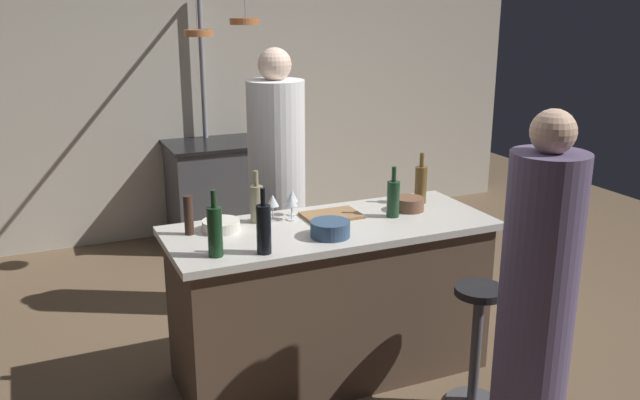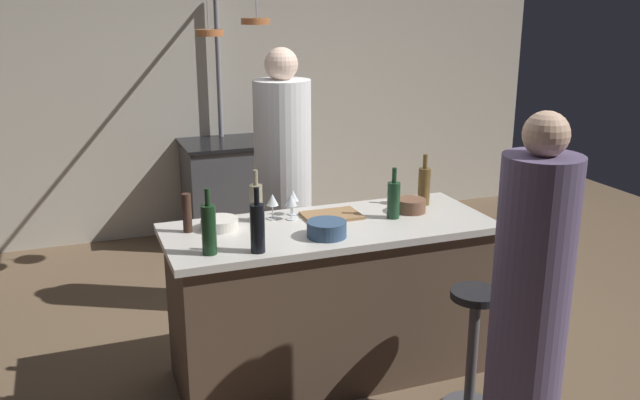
% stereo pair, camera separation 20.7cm
% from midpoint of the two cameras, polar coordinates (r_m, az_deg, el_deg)
% --- Properties ---
extents(ground_plane, '(9.00, 9.00, 0.00)m').
position_cam_midpoint_polar(ground_plane, '(4.12, -0.62, -14.03)').
color(ground_plane, brown).
extents(back_wall, '(6.40, 0.16, 2.60)m').
position_cam_midpoint_polar(back_wall, '(6.32, -10.97, 9.02)').
color(back_wall, beige).
rests_on(back_wall, ground_plane).
extents(kitchen_island, '(1.80, 0.72, 0.90)m').
position_cam_midpoint_polar(kitchen_island, '(3.91, -0.64, -8.31)').
color(kitchen_island, brown).
rests_on(kitchen_island, ground_plane).
extents(stove_range, '(0.80, 0.64, 0.89)m').
position_cam_midpoint_polar(stove_range, '(6.11, -9.68, 0.64)').
color(stove_range, '#47474C').
rests_on(stove_range, ground_plane).
extents(chef, '(0.38, 0.38, 1.79)m').
position_cam_midpoint_polar(chef, '(4.60, -4.89, 0.54)').
color(chef, white).
rests_on(chef, ground_plane).
extents(bar_stool_right, '(0.28, 0.28, 0.68)m').
position_cam_midpoint_polar(bar_stool_right, '(3.70, 11.31, -11.49)').
color(bar_stool_right, '#4C4C51').
rests_on(bar_stool_right, ground_plane).
extents(guest_right, '(0.35, 0.35, 1.65)m').
position_cam_midpoint_polar(guest_right, '(3.28, 15.87, -8.09)').
color(guest_right, '#594C6B').
rests_on(guest_right, ground_plane).
extents(overhead_pot_rack, '(0.56, 1.29, 2.17)m').
position_cam_midpoint_polar(overhead_pot_rack, '(5.60, -9.94, 11.08)').
color(overhead_pot_rack, gray).
rests_on(overhead_pot_rack, ground_plane).
extents(cutting_board, '(0.32, 0.22, 0.02)m').
position_cam_midpoint_polar(cutting_board, '(3.87, -0.56, -1.30)').
color(cutting_board, '#997047').
rests_on(cutting_board, kitchen_island).
extents(pepper_mill, '(0.05, 0.05, 0.21)m').
position_cam_midpoint_polar(pepper_mill, '(3.64, -12.50, -1.26)').
color(pepper_mill, '#382319').
rests_on(pepper_mill, kitchen_island).
extents(wine_bottle_dark, '(0.07, 0.07, 0.33)m').
position_cam_midpoint_polar(wine_bottle_dark, '(3.31, -6.50, -2.36)').
color(wine_bottle_dark, black).
rests_on(wine_bottle_dark, kitchen_island).
extents(wine_bottle_green, '(0.07, 0.07, 0.29)m').
position_cam_midpoint_polar(wine_bottle_green, '(3.86, 4.59, 0.16)').
color(wine_bottle_green, '#193D23').
rests_on(wine_bottle_green, kitchen_island).
extents(wine_bottle_amber, '(0.07, 0.07, 0.31)m').
position_cam_midpoint_polar(wine_bottle_amber, '(4.14, 6.98, 1.34)').
color(wine_bottle_amber, brown).
rests_on(wine_bottle_amber, kitchen_island).
extents(wine_bottle_white, '(0.07, 0.07, 0.29)m').
position_cam_midpoint_polar(wine_bottle_white, '(3.78, -6.87, -0.25)').
color(wine_bottle_white, gray).
rests_on(wine_bottle_white, kitchen_island).
extents(wine_bottle_red, '(0.07, 0.07, 0.33)m').
position_cam_midpoint_polar(wine_bottle_red, '(3.31, -10.53, -2.53)').
color(wine_bottle_red, '#143319').
rests_on(wine_bottle_red, kitchen_island).
extents(wine_glass_near_left_guest, '(0.07, 0.07, 0.15)m').
position_cam_midpoint_polar(wine_glass_near_left_guest, '(3.81, -5.52, -0.17)').
color(wine_glass_near_left_guest, silver).
rests_on(wine_glass_near_left_guest, kitchen_island).
extents(wine_glass_by_chef, '(0.07, 0.07, 0.15)m').
position_cam_midpoint_polar(wine_glass_by_chef, '(3.88, -3.86, 0.21)').
color(wine_glass_by_chef, silver).
rests_on(wine_glass_by_chef, kitchen_island).
extents(wine_glass_near_right_guest, '(0.07, 0.07, 0.15)m').
position_cam_midpoint_polar(wine_glass_near_right_guest, '(3.80, -3.95, -0.17)').
color(wine_glass_near_right_guest, silver).
rests_on(wine_glass_near_right_guest, kitchen_island).
extents(mixing_bowl_wooden, '(0.17, 0.17, 0.08)m').
position_cam_midpoint_polar(mixing_bowl_wooden, '(4.00, 5.98, -0.34)').
color(mixing_bowl_wooden, brown).
rests_on(mixing_bowl_wooden, kitchen_island).
extents(mixing_bowl_blue, '(0.21, 0.21, 0.08)m').
position_cam_midpoint_polar(mixing_bowl_blue, '(3.55, -0.81, -2.44)').
color(mixing_bowl_blue, '#334C6B').
rests_on(mixing_bowl_blue, kitchen_island).
extents(mixing_bowl_ceramic, '(0.20, 0.20, 0.06)m').
position_cam_midpoint_polar(mixing_bowl_ceramic, '(3.69, -9.84, -2.11)').
color(mixing_bowl_ceramic, silver).
rests_on(mixing_bowl_ceramic, kitchen_island).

